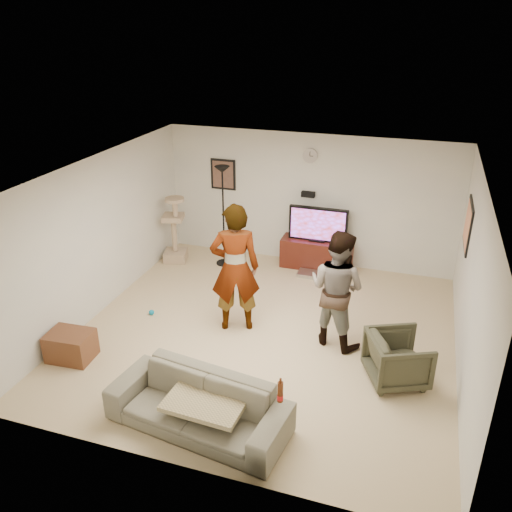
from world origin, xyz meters
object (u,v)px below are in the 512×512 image
(floor_lamp, at_px, (223,217))
(side_table, at_px, (71,346))
(tv_stand, at_px, (317,254))
(person_right, at_px, (337,289))
(person_left, at_px, (235,268))
(sofa, at_px, (198,405))
(beer_bottle, at_px, (280,392))
(armchair, at_px, (398,359))
(cat_tree, at_px, (174,229))
(tv, at_px, (318,224))

(floor_lamp, bearing_deg, side_table, -104.51)
(tv_stand, bearing_deg, person_right, -72.18)
(person_left, bearing_deg, sofa, 77.32)
(tv_stand, xyz_separation_m, person_left, (-0.74, -2.45, 0.73))
(beer_bottle, relative_size, armchair, 0.34)
(floor_lamp, xyz_separation_m, sofa, (1.32, -4.26, -0.66))
(cat_tree, relative_size, beer_bottle, 5.29)
(floor_lamp, bearing_deg, armchair, -37.70)
(tv_stand, bearing_deg, sofa, -95.02)
(floor_lamp, height_order, person_left, person_left)
(beer_bottle, xyz_separation_m, side_table, (-3.22, 0.69, -0.54))
(armchair, bearing_deg, tv, 4.92)
(person_right, height_order, sofa, person_right)
(person_right, distance_m, beer_bottle, 2.26)
(person_right, xyz_separation_m, sofa, (-1.18, -2.25, -0.57))
(person_left, xyz_separation_m, side_table, (-1.91, -1.49, -0.80))
(sofa, bearing_deg, person_left, 106.70)
(tv, bearing_deg, floor_lamp, -167.59)
(person_left, relative_size, beer_bottle, 8.04)
(beer_bottle, bearing_deg, cat_tree, 128.57)
(tv_stand, height_order, armchair, armchair)
(cat_tree, distance_m, person_right, 3.93)
(cat_tree, bearing_deg, beer_bottle, -51.43)
(tv, distance_m, beer_bottle, 4.67)
(tv, distance_m, person_right, 2.51)
(floor_lamp, relative_size, beer_bottle, 7.72)
(floor_lamp, relative_size, cat_tree, 1.46)
(person_left, bearing_deg, person_right, 161.02)
(tv_stand, distance_m, tv, 0.60)
(sofa, bearing_deg, beer_bottle, 8.04)
(tv, xyz_separation_m, armchair, (1.72, -3.05, -0.55))
(floor_lamp, distance_m, cat_tree, 1.03)
(tv_stand, xyz_separation_m, armchair, (1.72, -3.05, 0.06))
(person_right, relative_size, side_table, 2.88)
(person_left, distance_m, side_table, 2.56)
(tv, bearing_deg, armchair, -60.58)
(floor_lamp, relative_size, armchair, 2.60)
(side_table, bearing_deg, sofa, -17.13)
(person_left, bearing_deg, floor_lamp, -85.78)
(person_left, height_order, side_table, person_left)
(cat_tree, xyz_separation_m, sofa, (2.29, -4.09, -0.35))
(tv, relative_size, person_right, 0.62)
(floor_lamp, distance_m, person_right, 3.21)
(cat_tree, relative_size, armchair, 1.78)
(floor_lamp, relative_size, sofa, 0.91)
(floor_lamp, height_order, sofa, floor_lamp)
(tv_stand, height_order, side_table, tv_stand)
(tv_stand, distance_m, person_right, 2.58)
(tv, relative_size, beer_bottle, 4.38)
(tv_stand, bearing_deg, person_left, -106.79)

